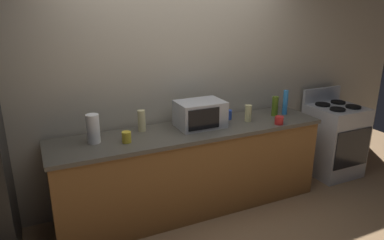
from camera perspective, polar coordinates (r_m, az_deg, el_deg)
name	(u,v)px	position (r m, az deg, el deg)	size (l,w,h in m)	color
ground_plane	(209,227)	(3.68, 2.75, -16.78)	(8.00, 8.00, 0.00)	#93704C
back_wall	(176,78)	(3.83, -2.61, 6.72)	(6.40, 0.10, 2.70)	#B2A893
counter_run	(192,169)	(3.76, 0.00, -7.96)	(2.84, 0.64, 0.90)	brown
stove_range	(333,139)	(4.88, 21.82, -2.93)	(0.60, 0.61, 1.08)	#B7BABF
microwave	(200,114)	(3.63, 1.30, 0.97)	(0.48, 0.35, 0.27)	#B7BABF
paper_towel_roll	(93,129)	(3.32, -15.64, -1.37)	(0.12, 0.12, 0.27)	white
bottle_spray_cleaner	(285,102)	(4.19, 14.80, 2.77)	(0.06, 0.06, 0.28)	#338CE5
bottle_olive_oil	(275,106)	(4.11, 13.23, 2.18)	(0.07, 0.07, 0.22)	#4C6B19
bottle_vinegar	(248,113)	(3.86, 9.06, 1.08)	(0.07, 0.07, 0.18)	beige
bottle_hand_soap	(142,121)	(3.54, -8.12, -0.13)	(0.08, 0.08, 0.21)	beige
mug_red	(279,120)	(3.84, 13.86, -0.05)	(0.09, 0.09, 0.09)	red
mug_yellow	(126,137)	(3.29, -10.51, -2.72)	(0.08, 0.08, 0.10)	yellow
mug_blue	(228,115)	(3.92, 5.82, 0.88)	(0.09, 0.09, 0.10)	#2D4CB2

